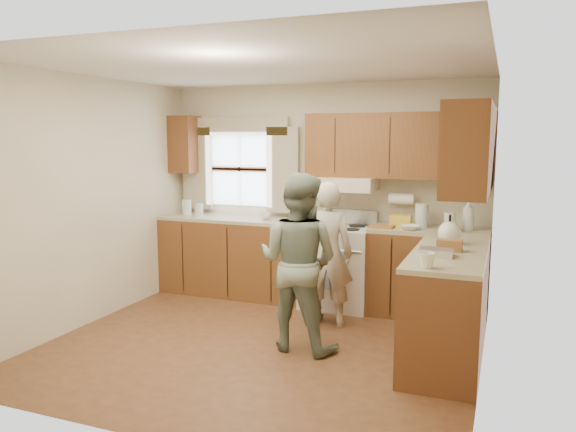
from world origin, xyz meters
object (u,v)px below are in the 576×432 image
at_px(woman_right, 298,262).
at_px(child, 314,279).
at_px(woman_left, 326,254).
at_px(stove, 338,265).

relative_size(woman_right, child, 1.82).
height_order(woman_right, child, woman_right).
xyz_separation_m(woman_left, child, (-0.16, 0.10, -0.30)).
xyz_separation_m(woman_left, woman_right, (-0.05, -0.68, 0.06)).
relative_size(woman_left, child, 1.68).
bearing_deg(child, woman_right, 88.67).
bearing_deg(stove, woman_right, -88.81).
distance_m(woman_left, woman_right, 0.68).
bearing_deg(stove, woman_left, -83.68).
bearing_deg(woman_right, child, -75.88).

